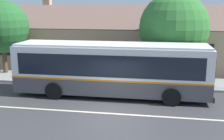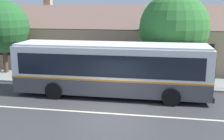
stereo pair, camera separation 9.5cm
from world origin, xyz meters
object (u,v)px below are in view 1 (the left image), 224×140
at_px(street_tree_primary, 172,30).
at_px(street_tree_secondary, 2,27).
at_px(transit_bus, 111,68).
at_px(bench_by_building, 47,74).

bearing_deg(street_tree_primary, street_tree_secondary, 179.99).
xyz_separation_m(street_tree_primary, street_tree_secondary, (-12.59, 0.00, 0.05)).
relative_size(transit_bus, street_tree_secondary, 1.98).
bearing_deg(bench_by_building, street_tree_secondary, 159.04).
xyz_separation_m(transit_bus, street_tree_secondary, (-9.06, 3.90, 2.02)).
distance_m(bench_by_building, street_tree_primary, 9.24).
xyz_separation_m(transit_bus, street_tree_primary, (3.53, 3.90, 1.97)).
bearing_deg(transit_bus, bench_by_building, 154.90).
height_order(bench_by_building, street_tree_secondary, street_tree_secondary).
bearing_deg(street_tree_primary, bench_by_building, -169.82).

